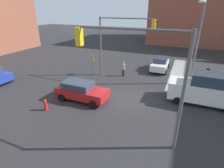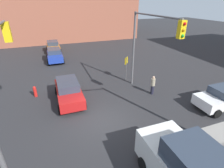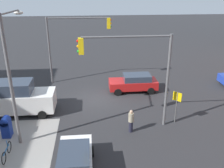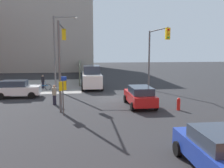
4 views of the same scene
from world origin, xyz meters
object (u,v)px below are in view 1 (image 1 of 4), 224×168
(traffic_signal_nw_corner, at_px, (120,36))
(bicycle_leaning_on_fence, at_px, (194,77))
(mailbox_blue, at_px, (202,81))
(van_white_delivery, at_px, (205,89))
(sedan_red, at_px, (81,91))
(street_lamp_corner, at_px, (198,39))
(pedestrian_waiting, at_px, (207,74))
(coupe_white, at_px, (160,64))
(fire_hydrant, at_px, (45,105))
(pedestrian_crossing, at_px, (123,69))
(traffic_signal_se_corner, at_px, (138,64))

(traffic_signal_nw_corner, height_order, bicycle_leaning_on_fence, traffic_signal_nw_corner)
(mailbox_blue, height_order, van_white_delivery, van_white_delivery)
(sedan_red, height_order, bicycle_leaning_on_fence, sedan_red)
(street_lamp_corner, relative_size, pedestrian_waiting, 5.09)
(street_lamp_corner, bearing_deg, traffic_signal_nw_corner, -172.75)
(coupe_white, height_order, pedestrian_waiting, coupe_white)
(mailbox_blue, relative_size, fire_hydrant, 1.52)
(pedestrian_crossing, bearing_deg, pedestrian_waiting, -59.61)
(traffic_signal_nw_corner, relative_size, street_lamp_corner, 0.81)
(pedestrian_crossing, relative_size, pedestrian_waiting, 1.05)
(traffic_signal_se_corner, bearing_deg, traffic_signal_nw_corner, 115.68)
(traffic_signal_nw_corner, bearing_deg, mailbox_blue, 3.41)
(mailbox_blue, relative_size, pedestrian_waiting, 0.91)
(mailbox_blue, distance_m, van_white_delivery, 3.24)
(traffic_signal_nw_corner, height_order, coupe_white, traffic_signal_nw_corner)
(traffic_signal_nw_corner, distance_m, traffic_signal_se_corner, 9.99)
(coupe_white, distance_m, sedan_red, 11.71)
(mailbox_blue, bearing_deg, sedan_red, -145.35)
(traffic_signal_nw_corner, relative_size, mailbox_blue, 4.55)
(fire_hydrant, relative_size, sedan_red, 0.21)
(traffic_signal_nw_corner, xyz_separation_m, street_lamp_corner, (7.35, 0.93, 0.04))
(street_lamp_corner, distance_m, coupe_white, 6.35)
(fire_hydrant, bearing_deg, coupe_white, 63.51)
(pedestrian_crossing, bearing_deg, mailbox_blue, -75.04)
(street_lamp_corner, bearing_deg, mailbox_blue, -22.42)
(traffic_signal_nw_corner, distance_m, bicycle_leaning_on_fence, 9.31)
(traffic_signal_nw_corner, relative_size, pedestrian_crossing, 3.94)
(street_lamp_corner, bearing_deg, bicycle_leaning_on_fence, 75.57)
(van_white_delivery, bearing_deg, bicycle_leaning_on_fence, 96.68)
(coupe_white, bearing_deg, street_lamp_corner, -44.77)
(van_white_delivery, relative_size, pedestrian_waiting, 3.43)
(traffic_signal_se_corner, bearing_deg, sedan_red, 152.49)
(coupe_white, bearing_deg, pedestrian_crossing, -133.33)
(street_lamp_corner, xyz_separation_m, bicycle_leaning_on_fence, (0.45, 1.76, -4.35))
(pedestrian_waiting, xyz_separation_m, bicycle_leaning_on_fence, (-1.20, -0.20, -0.46))
(pedestrian_crossing, bearing_deg, bicycle_leaning_on_fence, -58.93)
(sedan_red, bearing_deg, traffic_signal_nw_corner, 79.01)
(mailbox_blue, height_order, fire_hydrant, mailbox_blue)
(street_lamp_corner, relative_size, bicycle_leaning_on_fence, 4.57)
(van_white_delivery, relative_size, bicycle_leaning_on_fence, 3.09)
(van_white_delivery, height_order, pedestrian_waiting, van_white_delivery)
(fire_hydrant, height_order, van_white_delivery, van_white_delivery)
(traffic_signal_nw_corner, xyz_separation_m, fire_hydrant, (-2.80, -8.70, -4.17))
(mailbox_blue, height_order, pedestrian_waiting, pedestrian_waiting)
(mailbox_blue, xyz_separation_m, pedestrian_waiting, (0.60, 2.40, 0.05))
(street_lamp_corner, height_order, fire_hydrant, street_lamp_corner)
(pedestrian_crossing, height_order, pedestrian_waiting, pedestrian_crossing)
(street_lamp_corner, relative_size, van_white_delivery, 1.48)
(fire_hydrant, distance_m, coupe_white, 14.73)
(fire_hydrant, relative_size, coupe_white, 0.24)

